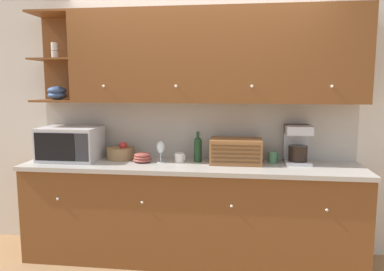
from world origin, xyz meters
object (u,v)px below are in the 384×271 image
at_px(bowl_stack_on_counter, 142,157).
at_px(coffee_maker, 297,144).
at_px(mug_blue_second, 180,158).
at_px(mug, 273,157).
at_px(wine_bottle, 198,148).
at_px(bread_box, 236,151).
at_px(microwave, 70,144).
at_px(wine_glass, 160,148).
at_px(fruit_basket, 121,153).

distance_m(bowl_stack_on_counter, coffee_maker, 1.47).
relative_size(mug_blue_second, mug, 0.95).
xyz_separation_m(wine_bottle, bread_box, (0.36, -0.03, -0.02)).
xyz_separation_m(bread_box, mug, (0.35, 0.07, -0.06)).
distance_m(microwave, coffee_maker, 2.17).
height_order(microwave, coffee_maker, coffee_maker).
xyz_separation_m(wine_glass, bread_box, (0.71, 0.04, -0.02)).
height_order(wine_glass, bread_box, bread_box).
relative_size(wine_glass, wine_bottle, 0.70).
distance_m(fruit_basket, bowl_stack_on_counter, 0.28).
xyz_separation_m(wine_glass, mug, (1.06, 0.11, -0.08)).
bearing_deg(microwave, bowl_stack_on_counter, -0.65).
height_order(fruit_basket, coffee_maker, coffee_maker).
height_order(wine_bottle, bread_box, wine_bottle).
height_order(fruit_basket, wine_glass, wine_glass).
bearing_deg(wine_glass, bowl_stack_on_counter, -174.66).
bearing_deg(wine_bottle, bowl_stack_on_counter, -170.44).
bearing_deg(coffee_maker, bread_box, -170.96).
relative_size(fruit_basket, wine_bottle, 0.93).
bearing_deg(wine_bottle, microwave, -176.31).
distance_m(microwave, wine_bottle, 1.24).
bearing_deg(microwave, fruit_basket, 13.39).
bearing_deg(fruit_basket, mug_blue_second, -6.90).
bearing_deg(bowl_stack_on_counter, microwave, 179.35).
xyz_separation_m(bowl_stack_on_counter, mug_blue_second, (0.35, 0.05, -0.00)).
xyz_separation_m(mug_blue_second, wine_bottle, (0.17, 0.04, 0.09)).
xyz_separation_m(fruit_basket, bread_box, (1.13, -0.07, 0.05)).
bearing_deg(coffee_maker, mug_blue_second, -174.94).
distance_m(mug, coffee_maker, 0.26).
distance_m(mug_blue_second, wine_bottle, 0.20).
bearing_deg(wine_glass, mug, 6.01).
distance_m(fruit_basket, wine_bottle, 0.78).
height_order(bread_box, coffee_maker, coffee_maker).
relative_size(mug, coffee_maker, 0.29).
bearing_deg(wine_bottle, bread_box, -5.52).
bearing_deg(mug_blue_second, coffee_maker, 5.06).
bearing_deg(mug, coffee_maker, 4.14).
distance_m(fruit_basket, bread_box, 1.14).
bearing_deg(wine_bottle, mug_blue_second, -166.21).
height_order(mug_blue_second, wine_bottle, wine_bottle).
bearing_deg(microwave, coffee_maker, 3.58).
relative_size(microwave, wine_glass, 2.74).
bearing_deg(wine_bottle, coffee_maker, 3.43).
bearing_deg(mug_blue_second, bread_box, 0.73).
relative_size(bowl_stack_on_counter, wine_glass, 0.87).
bearing_deg(bowl_stack_on_counter, wine_glass, 5.34).
xyz_separation_m(fruit_basket, wine_glass, (0.42, -0.10, 0.08)).
distance_m(fruit_basket, coffee_maker, 1.71).
height_order(fruit_basket, bowl_stack_on_counter, fruit_basket).
height_order(wine_bottle, coffee_maker, coffee_maker).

